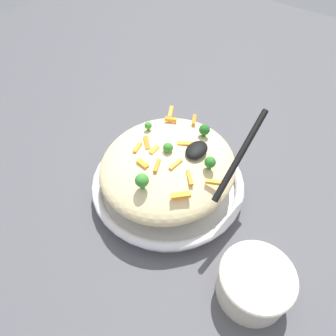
{
  "coord_description": "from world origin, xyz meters",
  "views": [
    {
      "loc": [
        0.35,
        0.27,
        0.59
      ],
      "look_at": [
        0.0,
        0.0,
        0.08
      ],
      "focal_mm": 33.14,
      "sensor_mm": 36.0,
      "label": 1
    }
  ],
  "objects": [
    {
      "name": "ground_plane",
      "position": [
        0.0,
        0.0,
        0.0
      ],
      "size": [
        2.4,
        2.4,
        0.0
      ],
      "primitive_type": "plane",
      "color": "#4C4C51"
    },
    {
      "name": "serving_bowl",
      "position": [
        0.0,
        0.0,
        0.02
      ],
      "size": [
        0.35,
        0.35,
        0.05
      ],
      "color": "silver",
      "rests_on": "ground_plane"
    },
    {
      "name": "pasta_mound",
      "position": [
        0.0,
        0.0,
        0.09
      ],
      "size": [
        0.31,
        0.29,
        0.09
      ],
      "primitive_type": "ellipsoid",
      "color": "beige",
      "rests_on": "serving_bowl"
    },
    {
      "name": "carrot_piece_0",
      "position": [
        -0.11,
        -0.07,
        0.13
      ],
      "size": [
        0.04,
        0.03,
        0.01
      ],
      "primitive_type": "cube",
      "rotation": [
        0.0,
        0.0,
        0.51
      ],
      "color": "orange",
      "rests_on": "pasta_mound"
    },
    {
      "name": "carrot_piece_1",
      "position": [
        0.02,
        0.03,
        0.13
      ],
      "size": [
        0.03,
        0.01,
        0.01
      ],
      "primitive_type": "cube",
      "rotation": [
        0.0,
        0.0,
        3.04
      ],
      "color": "orange",
      "rests_on": "pasta_mound"
    },
    {
      "name": "carrot_piece_2",
      "position": [
        0.07,
        0.09,
        0.13
      ],
      "size": [
        0.03,
        0.03,
        0.01
      ],
      "primitive_type": "cube",
      "rotation": [
        0.0,
        0.0,
        2.39
      ],
      "color": "orange",
      "rests_on": "pasta_mound"
    },
    {
      "name": "carrot_piece_3",
      "position": [
        0.05,
        0.01,
        0.13
      ],
      "size": [
        0.03,
        0.02,
        0.01
      ],
      "primitive_type": "cube",
      "rotation": [
        0.0,
        0.0,
        3.56
      ],
      "color": "orange",
      "rests_on": "pasta_mound"
    },
    {
      "name": "carrot_piece_4",
      "position": [
        0.06,
        -0.02,
        0.13
      ],
      "size": [
        0.01,
        0.03,
        0.01
      ],
      "primitive_type": "cube",
      "rotation": [
        0.0,
        0.0,
        1.45
      ],
      "color": "orange",
      "rests_on": "pasta_mound"
    },
    {
      "name": "carrot_piece_5",
      "position": [
        -0.09,
        -0.06,
        0.13
      ],
      "size": [
        0.02,
        0.03,
        0.01
      ],
      "primitive_type": "cube",
      "rotation": [
        0.0,
        0.0,
        2.02
      ],
      "color": "orange",
      "rests_on": "pasta_mound"
    },
    {
      "name": "carrot_piece_6",
      "position": [
        0.01,
        0.12,
        0.13
      ],
      "size": [
        0.02,
        0.04,
        0.01
      ],
      "primitive_type": "cube",
      "rotation": [
        0.0,
        0.0,
        5.2
      ],
      "color": "orange",
      "rests_on": "pasta_mound"
    },
    {
      "name": "carrot_piece_7",
      "position": [
        0.03,
        0.07,
        0.13
      ],
      "size": [
        0.03,
        0.03,
        0.01
      ],
      "primitive_type": "cube",
      "rotation": [
        0.0,
        0.0,
        0.81
      ],
      "color": "orange",
      "rests_on": "pasta_mound"
    },
    {
      "name": "carrot_piece_8",
      "position": [
        -0.04,
        0.02,
        0.13
      ],
      "size": [
        0.03,
        0.03,
        0.01
      ],
      "primitive_type": "cube",
      "rotation": [
        0.0,
        0.0,
        5.29
      ],
      "color": "orange",
      "rests_on": "pasta_mound"
    },
    {
      "name": "carrot_piece_9",
      "position": [
        0.01,
        -0.05,
        0.13
      ],
      "size": [
        0.03,
        0.04,
        0.01
      ],
      "primitive_type": "cube",
      "rotation": [
        0.0,
        0.0,
        0.84
      ],
      "color": "orange",
      "rests_on": "pasta_mound"
    },
    {
      "name": "carrot_piece_10",
      "position": [
        0.02,
        -0.02,
        0.13
      ],
      "size": [
        0.03,
        0.01,
        0.01
      ],
      "primitive_type": "cube",
      "rotation": [
        0.0,
        0.0,
        0.02
      ],
      "color": "orange",
      "rests_on": "pasta_mound"
    },
    {
      "name": "carrot_piece_11",
      "position": [
        0.03,
        -0.06,
        0.13
      ],
      "size": [
        0.03,
        0.02,
        0.01
      ],
      "primitive_type": "cube",
      "rotation": [
        0.0,
        0.0,
        0.26
      ],
      "color": "orange",
      "rests_on": "pasta_mound"
    },
    {
      "name": "carrot_piece_12",
      "position": [
        -0.12,
        -0.02,
        0.13
      ],
      "size": [
        0.03,
        0.02,
        0.01
      ],
      "primitive_type": "cube",
      "rotation": [
        0.0,
        0.0,
        3.64
      ],
      "color": "orange",
      "rests_on": "pasta_mound"
    },
    {
      "name": "broccoli_floret_0",
      "position": [
        0.0,
        -0.0,
        0.14
      ],
      "size": [
        0.02,
        0.02,
        0.02
      ],
      "color": "#377928",
      "rests_on": "pasta_mound"
    },
    {
      "name": "broccoli_floret_1",
      "position": [
        -0.02,
        0.09,
        0.14
      ],
      "size": [
        0.02,
        0.02,
        0.03
      ],
      "color": "#296820",
      "rests_on": "pasta_mound"
    },
    {
      "name": "broccoli_floret_2",
      "position": [
        0.1,
        0.02,
        0.15
      ],
      "size": [
        0.03,
        0.03,
        0.03
      ],
      "color": "#377928",
      "rests_on": "pasta_mound"
    },
    {
      "name": "broccoli_floret_3",
      "position": [
        -0.09,
        0.03,
        0.14
      ],
      "size": [
        0.02,
        0.02,
        0.03
      ],
      "color": "#205B1C",
      "rests_on": "pasta_mound"
    },
    {
      "name": "broccoli_floret_4",
      "position": [
        -0.03,
        -0.08,
        0.14
      ],
      "size": [
        0.02,
        0.02,
        0.02
      ],
      "color": "#377928",
      "rests_on": "pasta_mound"
    },
    {
      "name": "serving_spoon",
      "position": [
        -0.04,
        0.09,
        0.16
      ],
      "size": [
        0.19,
        0.12,
        0.1
      ],
      "color": "black",
      "rests_on": "pasta_mound"
    },
    {
      "name": "companion_bowl",
      "position": [
        0.09,
        0.27,
        0.04
      ],
      "size": [
        0.13,
        0.13,
        0.08
      ],
      "color": "beige",
      "rests_on": "ground_plane"
    }
  ]
}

